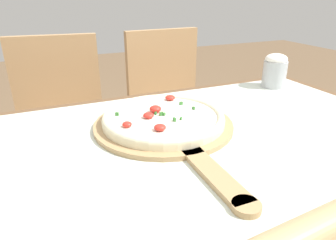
% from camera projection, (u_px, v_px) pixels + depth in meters
% --- Properties ---
extents(dining_table, '(1.27, 0.83, 0.74)m').
position_uv_depth(dining_table, '(196.00, 187.00, 0.74)').
color(dining_table, brown).
rests_on(dining_table, ground_plane).
extents(towel_cloth, '(1.19, 0.75, 0.00)m').
position_uv_depth(towel_cloth, '(198.00, 146.00, 0.69)').
color(towel_cloth, silver).
rests_on(towel_cloth, dining_table).
extents(pizza_peel, '(0.36, 0.56, 0.01)m').
position_uv_depth(pizza_peel, '(167.00, 127.00, 0.76)').
color(pizza_peel, tan).
rests_on(pizza_peel, towel_cloth).
extents(pizza, '(0.32, 0.32, 0.04)m').
position_uv_depth(pizza, '(163.00, 118.00, 0.77)').
color(pizza, beige).
rests_on(pizza, pizza_peel).
extents(chair_left, '(0.44, 0.44, 0.90)m').
position_uv_depth(chair_left, '(62.00, 124.00, 1.34)').
color(chair_left, tan).
rests_on(chair_left, ground_plane).
extents(chair_right, '(0.42, 0.42, 0.90)m').
position_uv_depth(chair_right, '(170.00, 107.00, 1.53)').
color(chair_right, tan).
rests_on(chair_right, ground_plane).
extents(flour_cup, '(0.08, 0.08, 0.12)m').
position_uv_depth(flour_cup, '(275.00, 70.00, 1.08)').
color(flour_cup, '#B2B7BC').
rests_on(flour_cup, towel_cloth).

